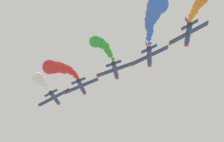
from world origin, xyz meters
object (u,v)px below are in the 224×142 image
object	(u,v)px
airplane_lead	(54,98)
airplane_left_inner	(81,86)
airplane_right_outer	(188,34)
airplane_right_inner	(115,70)
airplane_left_outer	(149,56)

from	to	relation	value
airplane_lead	airplane_left_inner	size ratio (longest dim) A/B	1.00
airplane_left_inner	airplane_right_outer	bearing A→B (deg)	-38.03
airplane_left_inner	airplane_right_outer	size ratio (longest dim) A/B	1.00
airplane_left_inner	airplane_right_inner	size ratio (longest dim) A/B	1.00
airplane_lead	airplane_right_inner	bearing A→B (deg)	-36.55
airplane_left_inner	airplane_right_inner	distance (m)	10.86
airplane_right_inner	airplane_lead	bearing A→B (deg)	143.45
airplane_left_inner	airplane_right_outer	world-z (taller)	airplane_right_outer
airplane_right_inner	airplane_left_outer	bearing A→B (deg)	-40.69
airplane_right_outer	airplane_right_inner	bearing A→B (deg)	138.38
airplane_left_outer	airplane_right_outer	size ratio (longest dim) A/B	1.00
airplane_lead	airplane_left_inner	xyz separation A→B (m)	(8.64, -7.81, 0.42)
airplane_lead	airplane_right_outer	size ratio (longest dim) A/B	1.00
airplane_right_outer	airplane_lead	bearing A→B (deg)	140.90
airplane_lead	airplane_left_outer	bearing A→B (deg)	-37.93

